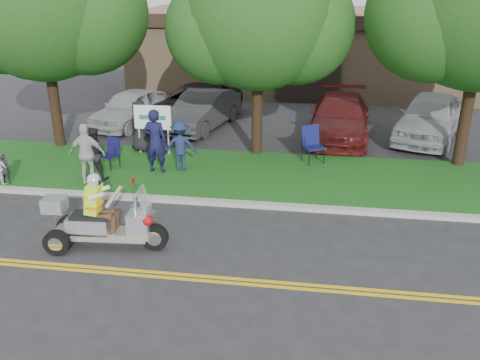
# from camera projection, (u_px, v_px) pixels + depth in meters

# --- Properties ---
(ground) EXTENTS (120.00, 120.00, 0.00)m
(ground) POSITION_uv_depth(u_px,v_px,m) (194.00, 265.00, 10.80)
(ground) COLOR #28282B
(ground) RESTS_ON ground
(centerline_near) EXTENTS (60.00, 0.10, 0.01)m
(centerline_near) POSITION_uv_depth(u_px,v_px,m) (188.00, 279.00, 10.26)
(centerline_near) COLOR gold
(centerline_near) RESTS_ON ground
(centerline_far) EXTENTS (60.00, 0.10, 0.01)m
(centerline_far) POSITION_uv_depth(u_px,v_px,m) (189.00, 275.00, 10.41)
(centerline_far) COLOR gold
(centerline_far) RESTS_ON ground
(curb) EXTENTS (60.00, 0.25, 0.12)m
(curb) POSITION_uv_depth(u_px,v_px,m) (220.00, 203.00, 13.57)
(curb) COLOR #A8A89E
(curb) RESTS_ON ground
(grass_verge) EXTENTS (60.00, 4.00, 0.10)m
(grass_verge) POSITION_uv_depth(u_px,v_px,m) (233.00, 174.00, 15.54)
(grass_verge) COLOR #175516
(grass_verge) RESTS_ON ground
(commercial_building) EXTENTS (18.00, 8.20, 4.00)m
(commercial_building) POSITION_uv_depth(u_px,v_px,m) (310.00, 49.00, 27.16)
(commercial_building) COLOR #9E7F5B
(commercial_building) RESTS_ON ground
(tree_left) EXTENTS (6.62, 5.40, 7.78)m
(tree_left) POSITION_uv_depth(u_px,v_px,m) (43.00, 4.00, 16.28)
(tree_left) COLOR #332114
(tree_left) RESTS_ON ground
(tree_mid) EXTENTS (5.88, 4.80, 7.05)m
(tree_mid) POSITION_uv_depth(u_px,v_px,m) (260.00, 19.00, 15.68)
(tree_mid) COLOR #332114
(tree_mid) RESTS_ON ground
(business_sign) EXTENTS (1.25, 0.06, 1.75)m
(business_sign) POSITION_uv_depth(u_px,v_px,m) (153.00, 120.00, 16.76)
(business_sign) COLOR silver
(business_sign) RESTS_ON ground
(trike_scooter) EXTENTS (2.75, 0.94, 1.80)m
(trike_scooter) POSITION_uv_depth(u_px,v_px,m) (101.00, 223.00, 11.23)
(trike_scooter) COLOR black
(trike_scooter) RESTS_ON ground
(lawn_chair_a) EXTENTS (0.66, 0.67, 0.95)m
(lawn_chair_a) POSITION_uv_depth(u_px,v_px,m) (111.00, 151.00, 15.76)
(lawn_chair_a) COLOR black
(lawn_chair_a) RESTS_ON grass_verge
(lawn_chair_b) EXTENTS (0.84, 0.85, 1.16)m
(lawn_chair_b) POSITION_uv_depth(u_px,v_px,m) (312.00, 142.00, 16.23)
(lawn_chair_b) COLOR black
(lawn_chair_b) RESTS_ON grass_verge
(spectator_adult_left) EXTENTS (0.73, 0.49, 1.95)m
(spectator_adult_left) POSITION_uv_depth(u_px,v_px,m) (155.00, 141.00, 15.24)
(spectator_adult_left) COLOR #131437
(spectator_adult_left) RESTS_ON grass_verge
(spectator_adult_mid) EXTENTS (0.78, 0.62, 1.58)m
(spectator_adult_mid) POSITION_uv_depth(u_px,v_px,m) (94.00, 154.00, 14.72)
(spectator_adult_mid) COLOR black
(spectator_adult_mid) RESTS_ON grass_verge
(spectator_adult_right) EXTENTS (1.06, 0.50, 1.77)m
(spectator_adult_right) POSITION_uv_depth(u_px,v_px,m) (87.00, 154.00, 14.42)
(spectator_adult_right) COLOR beige
(spectator_adult_right) RESTS_ON grass_verge
(spectator_chair_a) EXTENTS (1.10, 0.75, 1.57)m
(spectator_chair_a) POSITION_uv_depth(u_px,v_px,m) (180.00, 146.00, 15.44)
(spectator_chair_a) COLOR #1A2548
(spectator_chair_a) RESTS_ON grass_verge
(spectator_chair_b) EXTENTS (0.99, 0.82, 1.74)m
(spectator_chair_b) POSITION_uv_depth(u_px,v_px,m) (140.00, 126.00, 17.10)
(spectator_chair_b) COLOR black
(spectator_chair_b) RESTS_ON grass_verge
(child_left) EXTENTS (0.35, 0.25, 0.90)m
(child_left) POSITION_uv_depth(u_px,v_px,m) (4.00, 169.00, 14.56)
(child_left) COLOR black
(child_left) RESTS_ON grass_verge
(child_right) EXTENTS (0.57, 0.53, 0.93)m
(child_right) POSITION_uv_depth(u_px,v_px,m) (1.00, 168.00, 14.57)
(child_right) COLOR beige
(child_right) RESTS_ON grass_verge
(parked_car_far_left) EXTENTS (2.53, 4.44, 1.42)m
(parked_car_far_left) POSITION_uv_depth(u_px,v_px,m) (130.00, 108.00, 20.47)
(parked_car_far_left) COLOR #A6A7AD
(parked_car_far_left) RESTS_ON ground
(parked_car_left) EXTENTS (2.57, 4.71, 1.47)m
(parked_car_left) POSITION_uv_depth(u_px,v_px,m) (202.00, 110.00, 20.06)
(parked_car_left) COLOR #303032
(parked_car_left) RESTS_ON ground
(parked_car_mid) EXTENTS (3.61, 5.85, 1.51)m
(parked_car_mid) POSITION_uv_depth(u_px,v_px,m) (194.00, 105.00, 20.80)
(parked_car_mid) COLOR black
(parked_car_mid) RESTS_ON ground
(parked_car_right) EXTENTS (2.56, 5.41, 1.53)m
(parked_car_right) POSITION_uv_depth(u_px,v_px,m) (340.00, 117.00, 18.98)
(parked_car_right) COLOR #521413
(parked_car_right) RESTS_ON ground
(parked_car_far_right) EXTENTS (3.62, 5.34, 1.69)m
(parked_car_far_right) POSITION_uv_depth(u_px,v_px,m) (430.00, 117.00, 18.71)
(parked_car_far_right) COLOR #A2A5A9
(parked_car_far_right) RESTS_ON ground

